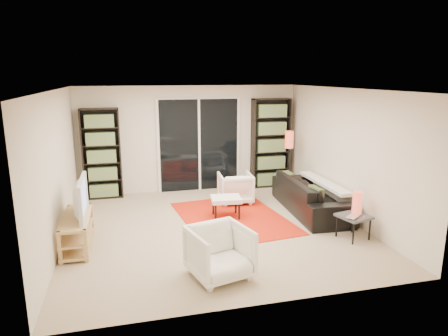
% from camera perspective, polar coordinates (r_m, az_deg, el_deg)
% --- Properties ---
extents(floor, '(5.00, 5.00, 0.00)m').
position_cam_1_polar(floor, '(7.13, -1.38, -8.51)').
color(floor, tan).
rests_on(floor, ground).
extents(wall_back, '(5.00, 0.02, 2.40)m').
position_cam_1_polar(wall_back, '(9.19, -4.87, 4.17)').
color(wall_back, beige).
rests_on(wall_back, ground).
extents(wall_front, '(5.00, 0.02, 2.40)m').
position_cam_1_polar(wall_front, '(4.45, 5.67, -5.66)').
color(wall_front, beige).
rests_on(wall_front, ground).
extents(wall_left, '(0.02, 5.00, 2.40)m').
position_cam_1_polar(wall_left, '(6.70, -22.78, -0.21)').
color(wall_left, beige).
rests_on(wall_left, ground).
extents(wall_right, '(0.02, 5.00, 2.40)m').
position_cam_1_polar(wall_right, '(7.70, 17.03, 1.88)').
color(wall_right, beige).
rests_on(wall_right, ground).
extents(ceiling, '(5.00, 5.00, 0.02)m').
position_cam_1_polar(ceiling, '(6.62, -1.50, 11.16)').
color(ceiling, white).
rests_on(ceiling, wall_back).
extents(sliding_door, '(1.92, 0.08, 2.16)m').
position_cam_1_polar(sliding_door, '(9.21, -3.58, 3.27)').
color(sliding_door, white).
rests_on(sliding_door, ground).
extents(bookshelf_left, '(0.80, 0.30, 1.95)m').
position_cam_1_polar(bookshelf_left, '(8.96, -17.06, 1.94)').
color(bookshelf_left, black).
rests_on(bookshelf_left, ground).
extents(bookshelf_right, '(0.90, 0.30, 2.10)m').
position_cam_1_polar(bookshelf_right, '(9.54, 6.67, 3.55)').
color(bookshelf_right, black).
rests_on(bookshelf_right, ground).
extents(tv_stand, '(0.41, 1.28, 0.50)m').
position_cam_1_polar(tv_stand, '(6.70, -20.24, -8.39)').
color(tv_stand, tan).
rests_on(tv_stand, floor).
extents(tv, '(0.14, 1.03, 0.59)m').
position_cam_1_polar(tv, '(6.53, -20.43, -4.02)').
color(tv, black).
rests_on(tv, tv_stand).
extents(rug, '(2.09, 2.65, 0.01)m').
position_cam_1_polar(rug, '(7.58, 1.24, -7.09)').
color(rug, red).
rests_on(rug, floor).
extents(sofa, '(1.02, 2.31, 0.66)m').
position_cam_1_polar(sofa, '(8.03, 12.31, -3.79)').
color(sofa, black).
rests_on(sofa, floor).
extents(armchair_back, '(0.73, 0.75, 0.63)m').
position_cam_1_polar(armchair_back, '(8.39, 1.63, -2.85)').
color(armchair_back, white).
rests_on(armchair_back, floor).
extents(armchair_front, '(0.91, 0.93, 0.69)m').
position_cam_1_polar(armchair_front, '(5.38, -0.62, -11.98)').
color(armchair_front, white).
rests_on(armchair_front, floor).
extents(ottoman, '(0.59, 0.50, 0.40)m').
position_cam_1_polar(ottoman, '(7.50, 0.29, -4.57)').
color(ottoman, white).
rests_on(ottoman, floor).
extents(side_table, '(0.56, 0.56, 0.40)m').
position_cam_1_polar(side_table, '(6.90, 18.05, -6.80)').
color(side_table, '#424347').
rests_on(side_table, floor).
extents(laptop, '(0.42, 0.40, 0.03)m').
position_cam_1_polar(laptop, '(6.78, 18.46, -6.63)').
color(laptop, silver).
rests_on(laptop, side_table).
extents(table_lamp, '(0.16, 0.16, 0.36)m').
position_cam_1_polar(table_lamp, '(6.96, 18.50, -4.66)').
color(table_lamp, '#DC4A32').
rests_on(table_lamp, side_table).
extents(floor_lamp, '(0.21, 0.21, 1.41)m').
position_cam_1_polar(floor_lamp, '(9.07, 9.27, 3.15)').
color(floor_lamp, black).
rests_on(floor_lamp, floor).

